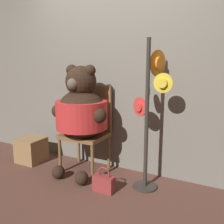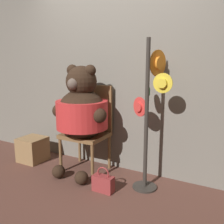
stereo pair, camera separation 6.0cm
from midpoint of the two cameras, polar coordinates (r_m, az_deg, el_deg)
name	(u,v)px [view 1 (the left image)]	position (r m, az deg, el deg)	size (l,w,h in m)	color
ground_plane	(93,185)	(3.08, -5.02, -16.22)	(14.00, 14.00, 0.00)	brown
wall_back	(118,68)	(3.29, 0.75, 10.03)	(8.00, 0.10, 2.70)	slate
chair	(88,125)	(3.33, -5.95, -3.00)	(0.55, 0.48, 1.12)	brown
teddy_bear	(81,111)	(3.14, -7.58, 0.19)	(0.78, 0.69, 1.39)	black
hat_display_rack	(150,109)	(2.77, 8.09, 0.74)	(0.48, 0.45, 1.67)	#332D28
handbag_on_ground	(104,183)	(2.89, -2.52, -15.92)	(0.24, 0.11, 0.29)	maroon
wooden_crate	(31,150)	(3.85, -18.38, -8.20)	(0.35, 0.35, 0.35)	#937047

